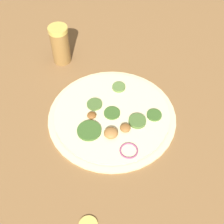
# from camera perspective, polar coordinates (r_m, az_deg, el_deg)

# --- Properties ---
(ground_plane) EXTENTS (3.00, 3.00, 0.00)m
(ground_plane) POSITION_cam_1_polar(r_m,az_deg,el_deg) (0.73, 0.00, -0.91)
(ground_plane) COLOR brown
(pizza) EXTENTS (0.30, 0.30, 0.03)m
(pizza) POSITION_cam_1_polar(r_m,az_deg,el_deg) (0.72, 0.03, -0.70)
(pizza) COLOR beige
(pizza) RESTS_ON ground_plane
(spice_jar) EXTENTS (0.05, 0.05, 0.11)m
(spice_jar) POSITION_cam_1_polar(r_m,az_deg,el_deg) (0.84, -9.47, 12.08)
(spice_jar) COLOR olive
(spice_jar) RESTS_ON ground_plane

